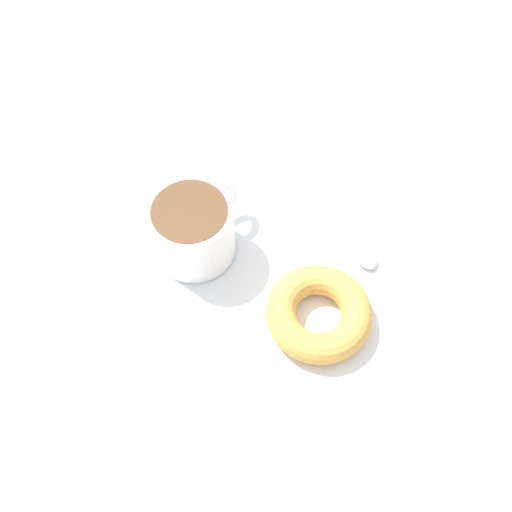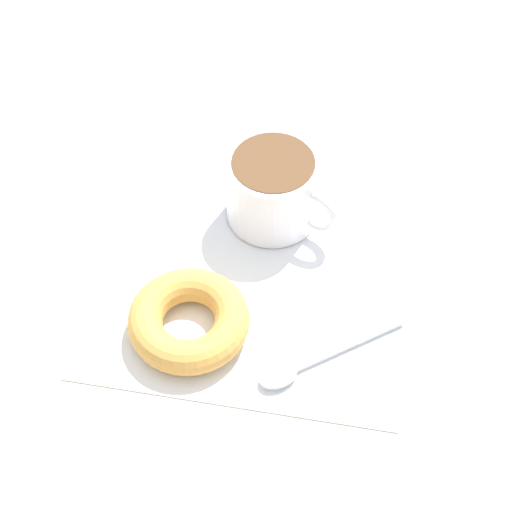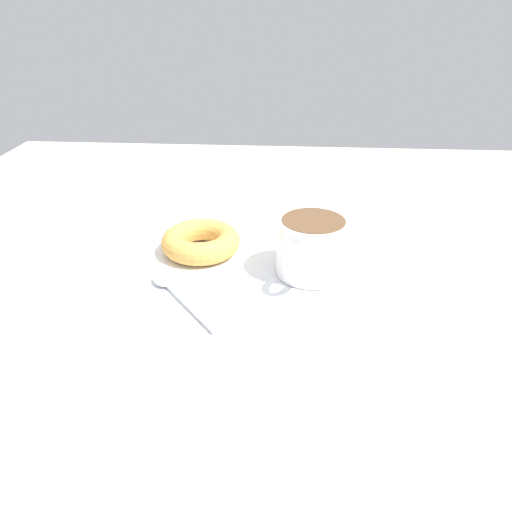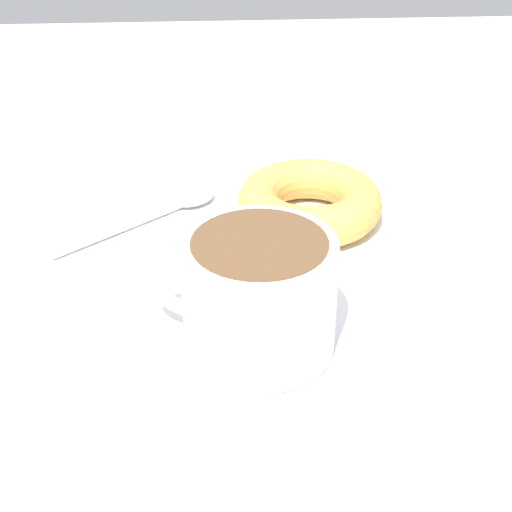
# 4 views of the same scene
# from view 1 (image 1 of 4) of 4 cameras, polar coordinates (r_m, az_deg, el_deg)

# --- Properties ---
(ground_plane) EXTENTS (1.20, 1.20, 0.02)m
(ground_plane) POSITION_cam_1_polar(r_m,az_deg,el_deg) (0.65, 1.29, -2.67)
(ground_plane) COLOR beige
(napkin) EXTENTS (0.31, 0.31, 0.00)m
(napkin) POSITION_cam_1_polar(r_m,az_deg,el_deg) (0.65, 0.00, -0.96)
(napkin) COLOR white
(napkin) RESTS_ON ground_plane
(coffee_cup) EXTENTS (0.09, 0.12, 0.08)m
(coffee_cup) POSITION_cam_1_polar(r_m,az_deg,el_deg) (0.63, -6.28, 2.76)
(coffee_cup) COLOR white
(coffee_cup) RESTS_ON napkin
(donut) EXTENTS (0.11, 0.11, 0.03)m
(donut) POSITION_cam_1_polar(r_m,az_deg,el_deg) (0.60, 6.28, -5.70)
(donut) COLOR gold
(donut) RESTS_ON napkin
(spoon) EXTENTS (0.10, 0.13, 0.01)m
(spoon) POSITION_cam_1_polar(r_m,az_deg,el_deg) (0.67, 9.96, 1.57)
(spoon) COLOR silver
(spoon) RESTS_ON napkin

